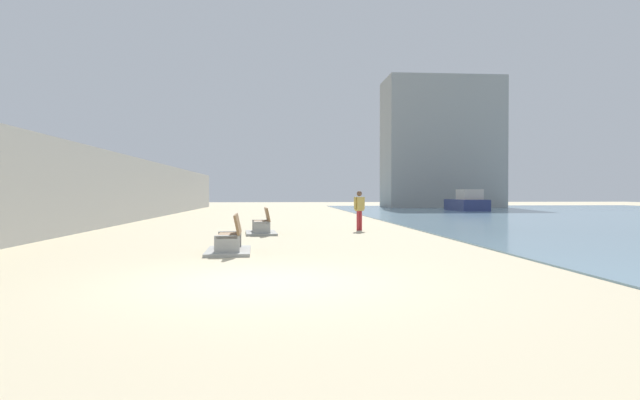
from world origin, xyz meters
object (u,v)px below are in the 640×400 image
object	(u,v)px
boat_outer	(467,203)
bench_far	(262,228)
bench_near	(230,244)
person_walking	(359,208)

from	to	relation	value
boat_outer	bench_far	bearing A→B (deg)	-124.65
bench_near	boat_outer	distance (m)	34.61
bench_far	person_walking	xyz separation A→B (m)	(3.88, 1.53, 0.69)
person_walking	boat_outer	world-z (taller)	boat_outer
bench_near	boat_outer	bearing A→B (deg)	60.25
person_walking	bench_near	bearing A→B (deg)	-120.57
bench_far	bench_near	bearing A→B (deg)	-95.94
bench_far	person_walking	size ratio (longest dim) A/B	1.36
bench_far	boat_outer	distance (m)	29.08
bench_near	bench_far	distance (m)	6.16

